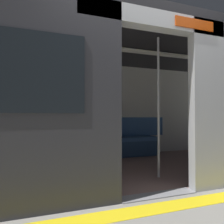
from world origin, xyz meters
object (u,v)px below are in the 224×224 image
at_px(bench_seat, 100,143).
at_px(grab_pole_door, 109,106).
at_px(train_car, 114,82).
at_px(grab_pole_far, 158,107).
at_px(person_seated, 91,128).
at_px(book, 71,138).
at_px(handbag, 108,134).

distance_m(bench_seat, grab_pole_door, 2.00).
bearing_deg(train_car, grab_pole_far, 127.61).
bearing_deg(person_seated, book, -9.04).
bearing_deg(grab_pole_far, handbag, -83.39).
relative_size(book, grab_pole_door, 0.10).
relative_size(handbag, grab_pole_far, 0.12).
bearing_deg(person_seated, bench_seat, -165.09).
xyz_separation_m(handbag, grab_pole_far, (-0.21, 1.78, 0.53)).
xyz_separation_m(train_car, bench_seat, (-0.06, -1.08, -1.16)).
height_order(person_seated, book, person_seated).
height_order(grab_pole_door, grab_pole_far, same).
bearing_deg(grab_pole_far, bench_seat, -76.23).
distance_m(bench_seat, book, 0.64).
relative_size(train_car, book, 29.09).
relative_size(book, grab_pole_far, 0.10).
bearing_deg(grab_pole_far, person_seated, -69.51).
height_order(train_car, handbag, train_car).
xyz_separation_m(book, grab_pole_door, (-0.21, 1.84, 0.60)).
height_order(person_seated, grab_pole_door, grab_pole_door).
height_order(train_car, grab_pole_far, train_car).
bearing_deg(grab_pole_far, book, -58.72).
bearing_deg(person_seated, train_car, 97.68).
xyz_separation_m(bench_seat, book, (0.63, -0.01, 0.12)).
bearing_deg(person_seated, grab_pole_far, 110.49).
bearing_deg(handbag, bench_seat, 20.90).
xyz_separation_m(bench_seat, grab_pole_far, (-0.42, 1.70, 0.72)).
distance_m(person_seated, grab_pole_door, 1.83).
distance_m(train_car, person_seated, 1.33).
height_order(book, grab_pole_door, grab_pole_door).
xyz_separation_m(handbag, grab_pole_door, (0.63, 1.90, 0.53)).
xyz_separation_m(train_car, grab_pole_door, (0.36, 0.74, -0.44)).
height_order(bench_seat, handbag, handbag).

